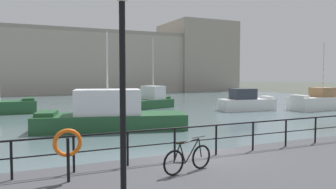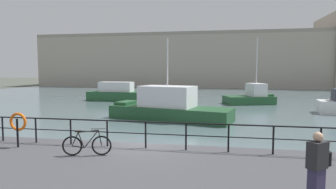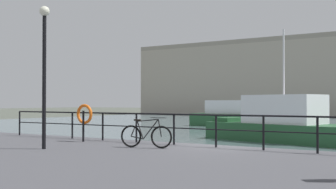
{
  "view_description": "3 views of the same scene",
  "coord_description": "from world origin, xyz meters",
  "px_view_note": "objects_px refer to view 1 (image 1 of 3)",
  "views": [
    {
      "loc": [
        -5.87,
        -10.15,
        3.51
      ],
      "look_at": [
        -0.2,
        2.18,
        2.68
      ],
      "focal_mm": 34.61,
      "sensor_mm": 36.0,
      "label": 1
    },
    {
      "loc": [
        3.17,
        -11.6,
        3.79
      ],
      "look_at": [
        0.69,
        2.05,
        2.62
      ],
      "focal_mm": 30.8,
      "sensor_mm": 36.0,
      "label": 2
    },
    {
      "loc": [
        6.5,
        -13.55,
        2.19
      ],
      "look_at": [
        -2.13,
        0.18,
        2.47
      ],
      "focal_mm": 46.47,
      "sensor_mm": 36.0,
      "label": 3
    }
  ],
  "objects_px": {
    "parked_bicycle": "(188,159)",
    "quay_lamp_post": "(122,70)",
    "moored_blue_motorboat": "(246,102)",
    "life_ring_stand": "(68,145)",
    "moored_cabin_cruiser": "(109,114)",
    "moored_harbor_tender": "(149,100)",
    "moored_small_launch": "(320,102)",
    "harbor_building": "(87,62)"
  },
  "relations": [
    {
      "from": "parked_bicycle",
      "to": "quay_lamp_post",
      "type": "distance_m",
      "value": 4.06
    },
    {
      "from": "parked_bicycle",
      "to": "moored_blue_motorboat",
      "type": "bearing_deg",
      "value": 34.62
    },
    {
      "from": "parked_bicycle",
      "to": "life_ring_stand",
      "type": "xyz_separation_m",
      "value": [
        -3.23,
        0.61,
        0.59
      ]
    },
    {
      "from": "moored_blue_motorboat",
      "to": "moored_cabin_cruiser",
      "type": "relative_size",
      "value": 0.57
    },
    {
      "from": "parked_bicycle",
      "to": "life_ring_stand",
      "type": "height_order",
      "value": "life_ring_stand"
    },
    {
      "from": "moored_blue_motorboat",
      "to": "quay_lamp_post",
      "type": "xyz_separation_m",
      "value": [
        -18.37,
        -19.45,
        2.77
      ]
    },
    {
      "from": "moored_blue_motorboat",
      "to": "parked_bicycle",
      "type": "xyz_separation_m",
      "value": [
        -15.86,
        -17.46,
        0.27
      ]
    },
    {
      "from": "quay_lamp_post",
      "to": "life_ring_stand",
      "type": "bearing_deg",
      "value": 105.5
    },
    {
      "from": "moored_harbor_tender",
      "to": "quay_lamp_post",
      "type": "xyz_separation_m",
      "value": [
        -10.65,
        -25.87,
        2.81
      ]
    },
    {
      "from": "moored_cabin_cruiser",
      "to": "parked_bicycle",
      "type": "height_order",
      "value": "moored_cabin_cruiser"
    },
    {
      "from": "moored_blue_motorboat",
      "to": "moored_small_launch",
      "type": "xyz_separation_m",
      "value": [
        7.19,
        -2.5,
        -0.01
      ]
    },
    {
      "from": "moored_blue_motorboat",
      "to": "life_ring_stand",
      "type": "distance_m",
      "value": 25.48
    },
    {
      "from": "moored_harbor_tender",
      "to": "quay_lamp_post",
      "type": "distance_m",
      "value": 28.12
    },
    {
      "from": "moored_cabin_cruiser",
      "to": "parked_bicycle",
      "type": "bearing_deg",
      "value": 100.37
    },
    {
      "from": "moored_cabin_cruiser",
      "to": "parked_bicycle",
      "type": "relative_size",
      "value": 5.64
    },
    {
      "from": "harbor_building",
      "to": "moored_blue_motorboat",
      "type": "xyz_separation_m",
      "value": [
        7.66,
        -40.73,
        -5.23
      ]
    },
    {
      "from": "life_ring_stand",
      "to": "moored_small_launch",
      "type": "bearing_deg",
      "value": 28.64
    },
    {
      "from": "moored_harbor_tender",
      "to": "life_ring_stand",
      "type": "bearing_deg",
      "value": -134.9
    },
    {
      "from": "life_ring_stand",
      "to": "moored_blue_motorboat",
      "type": "bearing_deg",
      "value": 41.44
    },
    {
      "from": "harbor_building",
      "to": "moored_blue_motorboat",
      "type": "height_order",
      "value": "harbor_building"
    },
    {
      "from": "harbor_building",
      "to": "moored_harbor_tender",
      "type": "relative_size",
      "value": 10.42
    },
    {
      "from": "moored_cabin_cruiser",
      "to": "moored_small_launch",
      "type": "distance_m",
      "value": 22.41
    },
    {
      "from": "moored_small_launch",
      "to": "parked_bicycle",
      "type": "height_order",
      "value": "moored_small_launch"
    },
    {
      "from": "parked_bicycle",
      "to": "moored_cabin_cruiser",
      "type": "bearing_deg",
      "value": 72.96
    },
    {
      "from": "harbor_building",
      "to": "moored_harbor_tender",
      "type": "xyz_separation_m",
      "value": [
        -0.06,
        -34.31,
        -5.27
      ]
    },
    {
      "from": "harbor_building",
      "to": "moored_cabin_cruiser",
      "type": "height_order",
      "value": "harbor_building"
    },
    {
      "from": "harbor_building",
      "to": "moored_blue_motorboat",
      "type": "relative_size",
      "value": 13.76
    },
    {
      "from": "moored_harbor_tender",
      "to": "life_ring_stand",
      "type": "distance_m",
      "value": 25.92
    },
    {
      "from": "moored_blue_motorboat",
      "to": "moored_harbor_tender",
      "type": "relative_size",
      "value": 0.76
    },
    {
      "from": "quay_lamp_post",
      "to": "moored_blue_motorboat",
      "type": "bearing_deg",
      "value": 46.63
    },
    {
      "from": "moored_cabin_cruiser",
      "to": "moored_harbor_tender",
      "type": "xyz_separation_m",
      "value": [
        7.31,
        11.76,
        -0.19
      ]
    },
    {
      "from": "moored_harbor_tender",
      "to": "moored_small_launch",
      "type": "bearing_deg",
      "value": -49.78
    },
    {
      "from": "life_ring_stand",
      "to": "quay_lamp_post",
      "type": "xyz_separation_m",
      "value": [
        0.72,
        -2.59,
        1.91
      ]
    },
    {
      "from": "quay_lamp_post",
      "to": "moored_cabin_cruiser",
      "type": "bearing_deg",
      "value": 76.68
    },
    {
      "from": "moored_harbor_tender",
      "to": "moored_cabin_cruiser",
      "type": "bearing_deg",
      "value": -140.72
    },
    {
      "from": "moored_blue_motorboat",
      "to": "quay_lamp_post",
      "type": "relative_size",
      "value": 1.25
    },
    {
      "from": "harbor_building",
      "to": "moored_cabin_cruiser",
      "type": "relative_size",
      "value": 7.9
    },
    {
      "from": "harbor_building",
      "to": "life_ring_stand",
      "type": "bearing_deg",
      "value": -101.22
    },
    {
      "from": "moored_harbor_tender",
      "to": "parked_bicycle",
      "type": "xyz_separation_m",
      "value": [
        -8.14,
        -23.89,
        0.31
      ]
    },
    {
      "from": "life_ring_stand",
      "to": "moored_harbor_tender",
      "type": "bearing_deg",
      "value": 63.98
    },
    {
      "from": "moored_cabin_cruiser",
      "to": "quay_lamp_post",
      "type": "distance_m",
      "value": 14.73
    },
    {
      "from": "parked_bicycle",
      "to": "quay_lamp_post",
      "type": "bearing_deg",
      "value": -154.81
    }
  ]
}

